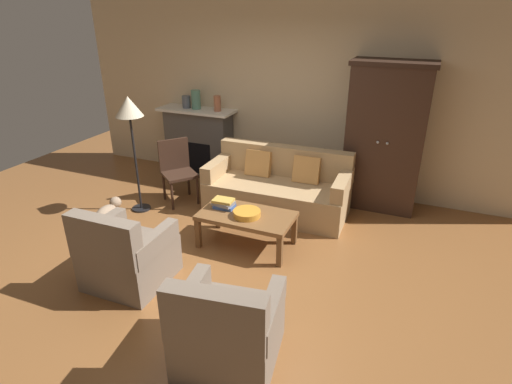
# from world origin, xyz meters

# --- Properties ---
(ground_plane) EXTENTS (9.60, 9.60, 0.00)m
(ground_plane) POSITION_xyz_m (0.00, 0.00, 0.00)
(ground_plane) COLOR brown
(back_wall) EXTENTS (7.20, 0.10, 2.80)m
(back_wall) POSITION_xyz_m (0.00, 2.55, 1.40)
(back_wall) COLOR beige
(back_wall) RESTS_ON ground
(fireplace) EXTENTS (1.26, 0.48, 1.12)m
(fireplace) POSITION_xyz_m (-1.55, 2.30, 0.57)
(fireplace) COLOR #4C4947
(fireplace) RESTS_ON ground
(armoire) EXTENTS (1.06, 0.57, 2.01)m
(armoire) POSITION_xyz_m (1.40, 2.22, 1.01)
(armoire) COLOR #382319
(armoire) RESTS_ON ground
(couch) EXTENTS (1.94, 0.90, 0.86)m
(couch) POSITION_xyz_m (0.14, 1.50, 0.32)
(couch) COLOR tan
(couch) RESTS_ON ground
(coffee_table) EXTENTS (1.10, 0.60, 0.42)m
(coffee_table) POSITION_xyz_m (0.12, 0.49, 0.37)
(coffee_table) COLOR brown
(coffee_table) RESTS_ON ground
(fruit_bowl) EXTENTS (0.32, 0.32, 0.07)m
(fruit_bowl) POSITION_xyz_m (0.14, 0.44, 0.46)
(fruit_bowl) COLOR orange
(fruit_bowl) RESTS_ON coffee_table
(book_stack) EXTENTS (0.26, 0.20, 0.11)m
(book_stack) POSITION_xyz_m (-0.20, 0.53, 0.48)
(book_stack) COLOR #38569E
(book_stack) RESTS_ON coffee_table
(mantel_vase_slate) EXTENTS (0.14, 0.14, 0.20)m
(mantel_vase_slate) POSITION_xyz_m (-1.73, 2.28, 1.22)
(mantel_vase_slate) COLOR #565B66
(mantel_vase_slate) RESTS_ON fireplace
(mantel_vase_jade) EXTENTS (0.14, 0.14, 0.30)m
(mantel_vase_jade) POSITION_xyz_m (-1.55, 2.28, 1.27)
(mantel_vase_jade) COLOR slate
(mantel_vase_jade) RESTS_ON fireplace
(mantel_vase_terracotta) EXTENTS (0.11, 0.11, 0.24)m
(mantel_vase_terracotta) POSITION_xyz_m (-1.17, 2.28, 1.24)
(mantel_vase_terracotta) COLOR #A86042
(mantel_vase_terracotta) RESTS_ON fireplace
(armchair_near_left) EXTENTS (0.79, 0.78, 0.88)m
(armchair_near_left) POSITION_xyz_m (-0.71, -0.66, 0.32)
(armchair_near_left) COLOR #756656
(armchair_near_left) RESTS_ON ground
(armchair_near_right) EXTENTS (0.87, 0.87, 0.88)m
(armchair_near_right) POSITION_xyz_m (0.70, -1.20, 0.32)
(armchair_near_right) COLOR #756656
(armchair_near_right) RESTS_ON ground
(side_chair_wooden) EXTENTS (0.62, 0.62, 0.90)m
(side_chair_wooden) POSITION_xyz_m (-1.33, 1.27, 0.51)
(side_chair_wooden) COLOR #382319
(side_chair_wooden) RESTS_ON ground
(floor_lamp) EXTENTS (0.36, 0.36, 1.59)m
(floor_lamp) POSITION_xyz_m (-1.65, 0.79, 1.37)
(floor_lamp) COLOR black
(floor_lamp) RESTS_ON ground
(dog) EXTENTS (0.26, 0.57, 0.39)m
(dog) POSITION_xyz_m (-1.64, 0.11, 0.25)
(dog) COLOR gray
(dog) RESTS_ON ground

